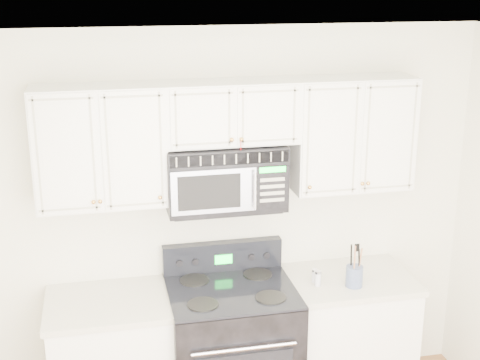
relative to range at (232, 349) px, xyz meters
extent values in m
cube|color=silver|center=(0.04, -1.40, 2.12)|extent=(3.50, 3.50, 0.01)
cube|color=#F0E8BF|center=(0.04, 0.35, 0.82)|extent=(3.50, 0.01, 2.60)
cube|color=beige|center=(-0.76, 0.03, 0.42)|extent=(0.86, 0.65, 0.04)
cube|color=white|center=(0.84, 0.03, -0.04)|extent=(0.82, 0.63, 0.88)
cube|color=beige|center=(0.84, 0.03, 0.42)|extent=(0.86, 0.65, 0.04)
cube|color=black|center=(0.00, -0.01, -0.02)|extent=(0.83, 0.71, 0.92)
cylinder|color=silver|center=(0.00, -0.39, 0.24)|extent=(0.66, 0.02, 0.02)
cube|color=black|center=(0.00, -0.01, 0.44)|extent=(0.83, 0.71, 0.02)
cube|color=black|center=(0.00, 0.31, 0.55)|extent=(0.83, 0.08, 0.22)
cube|color=#09E030|center=(0.00, 0.26, 0.55)|extent=(0.12, 0.00, 0.07)
cube|color=white|center=(-0.78, 0.18, 1.41)|extent=(0.80, 0.33, 0.75)
cube|color=white|center=(0.86, 0.18, 1.41)|extent=(0.80, 0.33, 0.75)
cube|color=white|center=(0.04, 0.18, 1.59)|extent=(0.84, 0.33, 0.39)
sphere|color=gold|center=(-0.80, 0.00, 1.12)|extent=(0.03, 0.03, 0.03)
sphere|color=gold|center=(-0.44, 0.00, 1.12)|extent=(0.03, 0.03, 0.03)
sphere|color=gold|center=(0.52, 0.00, 1.12)|extent=(0.03, 0.03, 0.03)
sphere|color=gold|center=(0.88, 0.00, 1.12)|extent=(0.03, 0.03, 0.03)
sphere|color=gold|center=(0.01, 0.00, 1.46)|extent=(0.03, 0.03, 0.03)
sphere|color=gold|center=(0.07, 0.00, 1.46)|extent=(0.03, 0.03, 0.03)
cylinder|color=#BB0C12|center=(0.06, 0.00, 1.40)|extent=(0.00, 0.00, 0.12)
sphere|color=gold|center=(0.06, 0.00, 1.33)|extent=(0.04, 0.04, 0.04)
cube|color=black|center=(-0.01, 0.16, 1.18)|extent=(0.76, 0.38, 0.42)
cube|color=#A7A496|center=(-0.01, -0.03, 1.34)|extent=(0.74, 0.01, 0.08)
cube|color=#9093A2|center=(-0.11, -0.04, 1.14)|extent=(0.53, 0.01, 0.28)
cube|color=black|center=(-0.14, -0.04, 1.14)|extent=(0.39, 0.01, 0.22)
cube|color=black|center=(0.26, -0.04, 1.14)|extent=(0.21, 0.01, 0.28)
cube|color=#09E030|center=(0.26, -0.04, 1.26)|extent=(0.17, 0.00, 0.04)
cylinder|color=silver|center=(0.14, -0.07, 1.14)|extent=(0.02, 0.02, 0.24)
cylinder|color=#404A75|center=(0.81, -0.10, 0.51)|extent=(0.11, 0.11, 0.14)
cylinder|color=#A26745|center=(0.84, -0.10, 0.58)|extent=(0.01, 0.01, 0.25)
cylinder|color=black|center=(0.80, -0.08, 0.59)|extent=(0.01, 0.01, 0.26)
cylinder|color=#A26745|center=(0.80, -0.13, 0.60)|extent=(0.01, 0.01, 0.28)
cylinder|color=black|center=(0.84, -0.10, 0.58)|extent=(0.01, 0.01, 0.25)
cylinder|color=#B6B4C4|center=(0.57, 0.01, 0.48)|extent=(0.04, 0.04, 0.08)
cylinder|color=silver|center=(0.57, 0.01, 0.52)|extent=(0.04, 0.04, 0.01)
cylinder|color=#B6B4C4|center=(0.58, -0.05, 0.48)|extent=(0.04, 0.04, 0.09)
cylinder|color=silver|center=(0.58, -0.05, 0.53)|extent=(0.05, 0.05, 0.02)
camera|label=1|loc=(-0.79, -3.89, 2.43)|focal=50.00mm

